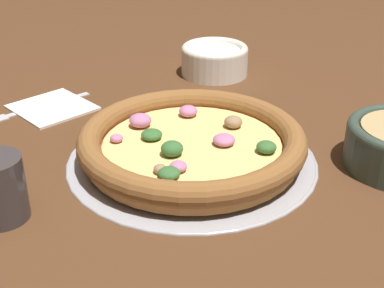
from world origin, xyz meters
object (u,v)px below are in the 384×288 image
pizza_tray (192,158)px  bowl_far (215,59)px  fork (30,109)px  pizza (192,142)px  napkin (52,106)px

pizza_tray → bowl_far: 0.34m
pizza_tray → fork: (-0.27, -0.15, -0.00)m
pizza_tray → pizza: bearing=-138.6°
pizza → bowl_far: bearing=144.4°
pizza → bowl_far: bowl_far is taller
pizza_tray → fork: size_ratio=1.75×
pizza → fork: bearing=-150.5°
pizza → pizza_tray: bearing=41.4°
fork → pizza: bearing=107.1°
bowl_far → napkin: (0.01, -0.32, -0.03)m
bowl_far → fork: bowl_far is taller
napkin → pizza: bearing=24.6°
bowl_far → napkin: bowl_far is taller
pizza_tray → napkin: 0.29m
pizza_tray → pizza: 0.02m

